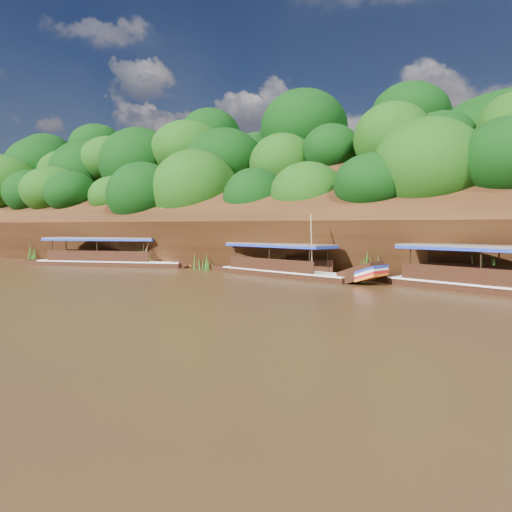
{
  "coord_description": "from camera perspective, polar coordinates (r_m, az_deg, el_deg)",
  "views": [
    {
      "loc": [
        16.97,
        -21.33,
        3.39
      ],
      "look_at": [
        -0.41,
        7.0,
        1.39
      ],
      "focal_mm": 35.0,
      "sensor_mm": 36.0,
      "label": 1
    }
  ],
  "objects": [
    {
      "name": "boat_1",
      "position": [
        33.11,
        4.24,
        -1.57
      ],
      "size": [
        12.79,
        5.01,
        4.53
      ],
      "rotation": [
        0.0,
        0.0,
        -0.26
      ],
      "color": "black",
      "rests_on": "ground"
    },
    {
      "name": "ground",
      "position": [
        27.46,
        -6.93,
        -3.67
      ],
      "size": [
        160.0,
        160.0,
        0.0
      ],
      "primitive_type": "plane",
      "color": "black",
      "rests_on": "ground"
    },
    {
      "name": "reeds",
      "position": [
        36.9,
        -1.8,
        -0.49
      ],
      "size": [
        50.19,
        2.43,
        1.95
      ],
      "color": "#245F17",
      "rests_on": "ground"
    },
    {
      "name": "boat_2",
      "position": [
        43.69,
        -15.25,
        -0.41
      ],
      "size": [
        15.18,
        6.68,
        5.9
      ],
      "rotation": [
        0.0,
        0.0,
        0.32
      ],
      "color": "black",
      "rests_on": "ground"
    },
    {
      "name": "riverbank",
      "position": [
        47.23,
        10.46,
        1.57
      ],
      "size": [
        120.0,
        30.06,
        19.4
      ],
      "color": "black",
      "rests_on": "ground"
    }
  ]
}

